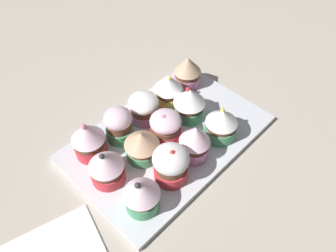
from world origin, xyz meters
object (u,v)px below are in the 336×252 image
at_px(cupcake_2, 196,140).
at_px(cupcake_11, 168,88).
at_px(baking_tray, 168,138).
at_px(cupcake_8, 88,139).
at_px(napkin, 52,252).
at_px(cupcake_3, 221,124).
at_px(cupcake_10, 144,107).
at_px(cupcake_4, 106,167).
at_px(cupcake_7, 189,103).
at_px(cupcake_6, 167,128).
at_px(cupcake_5, 140,144).
at_px(cupcake_0, 142,194).
at_px(cupcake_12, 187,71).
at_px(cupcake_1, 171,164).
at_px(cupcake_9, 119,124).

height_order(cupcake_2, cupcake_11, cupcake_2).
relative_size(baking_tray, cupcake_11, 5.06).
bearing_deg(cupcake_8, napkin, -146.70).
relative_size(cupcake_3, cupcake_10, 1.12).
distance_m(cupcake_3, cupcake_4, 0.23).
distance_m(cupcake_4, cupcake_7, 0.21).
bearing_deg(cupcake_7, cupcake_6, -172.95).
distance_m(cupcake_11, napkin, 0.37).
bearing_deg(cupcake_11, cupcake_6, -137.34).
xyz_separation_m(baking_tray, cupcake_3, (0.07, -0.07, 0.04)).
bearing_deg(cupcake_6, cupcake_5, 173.13).
bearing_deg(cupcake_0, cupcake_7, 21.62).
height_order(cupcake_8, cupcake_11, cupcake_8).
height_order(cupcake_3, cupcake_12, cupcake_12).
relative_size(cupcake_12, napkin, 0.51).
distance_m(cupcake_1, cupcake_2, 0.07).
xyz_separation_m(baking_tray, cupcake_5, (-0.07, 0.00, 0.04)).
xyz_separation_m(cupcake_4, napkin, (-0.15, -0.04, -0.04)).
relative_size(cupcake_1, cupcake_3, 1.12).
distance_m(cupcake_0, cupcake_1, 0.07).
bearing_deg(cupcake_7, cupcake_5, -179.24).
height_order(cupcake_3, cupcake_8, cupcake_8).
bearing_deg(cupcake_4, cupcake_3, -20.29).
distance_m(cupcake_6, cupcake_11, 0.10).
height_order(cupcake_5, cupcake_10, cupcake_5).
height_order(cupcake_12, napkin, cupcake_12).
bearing_deg(cupcake_12, cupcake_6, -151.52).
relative_size(cupcake_11, cupcake_12, 1.01).
bearing_deg(cupcake_7, baking_tray, -174.73).
relative_size(cupcake_0, cupcake_12, 0.99).
relative_size(cupcake_7, cupcake_11, 1.04).
xyz_separation_m(cupcake_0, napkin, (-0.15, 0.05, -0.05)).
xyz_separation_m(cupcake_3, cupcake_4, (-0.22, 0.08, 0.00)).
bearing_deg(cupcake_3, cupcake_2, 176.05).
relative_size(cupcake_2, cupcake_9, 1.08).
height_order(cupcake_8, cupcake_12, cupcake_8).
relative_size(cupcake_9, cupcake_10, 1.16).
bearing_deg(cupcake_5, cupcake_8, 131.65).
distance_m(cupcake_8, cupcake_9, 0.06).
bearing_deg(cupcake_9, cupcake_12, 2.97).
height_order(cupcake_1, cupcake_7, same).
bearing_deg(baking_tray, cupcake_5, 176.26).
height_order(cupcake_5, cupcake_9, cupcake_9).
bearing_deg(cupcake_5, napkin, -171.32).
bearing_deg(cupcake_8, cupcake_6, -32.14).
bearing_deg(cupcake_3, cupcake_5, 151.35).
height_order(cupcake_11, cupcake_12, cupcake_11).
bearing_deg(cupcake_3, baking_tray, 135.00).
relative_size(cupcake_5, napkin, 0.44).
height_order(cupcake_1, cupcake_3, cupcake_1).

